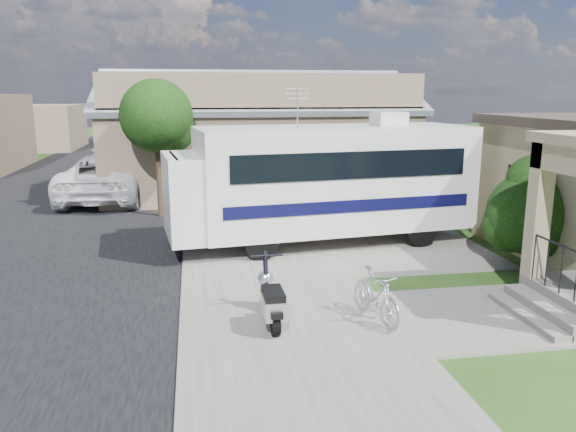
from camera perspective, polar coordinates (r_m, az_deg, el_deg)
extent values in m
plane|color=#1B3C10|center=(11.29, 4.68, -9.10)|extent=(120.00, 120.00, 0.00)
cube|color=black|center=(21.15, -22.67, 0.25)|extent=(9.00, 80.00, 0.02)
cube|color=#5C5A53|center=(20.64, -4.84, 0.96)|extent=(4.00, 80.00, 0.06)
cube|color=#5C5A53|center=(15.78, 5.97, -2.71)|extent=(7.00, 6.00, 0.05)
cube|color=#5C5A53|center=(11.52, 20.78, -9.33)|extent=(4.00, 3.00, 0.05)
cube|color=black|center=(15.40, 22.40, 2.41)|extent=(0.04, 1.10, 1.20)
cube|color=#5C5A53|center=(11.60, 24.61, -8.80)|extent=(0.40, 2.16, 0.32)
cube|color=#5C5A53|center=(11.44, 23.10, -9.38)|extent=(0.35, 2.16, 0.16)
cube|color=#95835E|center=(12.17, 24.13, 0.51)|extent=(0.35, 0.35, 2.70)
cylinder|color=black|center=(11.38, 26.22, -2.79)|extent=(0.04, 1.70, 0.04)
cube|color=brown|center=(24.42, -3.36, 6.98)|extent=(12.00, 8.00, 3.60)
cube|color=slate|center=(22.31, -2.86, 12.51)|extent=(12.50, 4.40, 1.78)
cube|color=slate|center=(26.29, -3.91, 12.49)|extent=(12.50, 4.40, 1.78)
cube|color=slate|center=(24.31, -3.45, 14.15)|extent=(12.50, 0.50, 0.22)
cube|color=brown|center=(20.43, -2.21, 12.51)|extent=(11.76, 0.20, 1.30)
cube|color=brown|center=(45.93, -25.45, 8.14)|extent=(8.00, 7.00, 3.20)
cylinder|color=black|center=(19.37, -12.98, 4.56)|extent=(0.20, 0.20, 3.15)
sphere|color=black|center=(19.21, -13.24, 9.88)|extent=(2.40, 2.40, 2.40)
sphere|color=black|center=(19.41, -11.95, 8.64)|extent=(1.68, 1.68, 1.68)
cylinder|color=black|center=(29.29, -11.91, 7.35)|extent=(0.20, 0.20, 3.29)
sphere|color=black|center=(29.19, -12.08, 11.02)|extent=(2.40, 2.40, 2.40)
sphere|color=black|center=(29.39, -11.23, 10.15)|extent=(1.68, 1.68, 1.68)
cylinder|color=black|center=(38.27, -11.41, 8.32)|extent=(0.20, 0.20, 3.01)
sphere|color=black|center=(38.19, -11.53, 10.89)|extent=(2.40, 2.40, 2.40)
sphere|color=black|center=(38.39, -10.88, 10.28)|extent=(1.68, 1.68, 1.68)
cube|color=silver|center=(15.48, 4.71, 3.94)|extent=(7.68, 3.52, 2.75)
cube|color=silver|center=(14.58, -10.65, 1.97)|extent=(1.14, 2.60, 2.12)
cube|color=black|center=(14.47, -11.49, 4.19)|extent=(0.33, 2.24, 0.95)
cube|color=black|center=(14.19, 6.69, 5.14)|extent=(6.26, 0.79, 0.69)
cube|color=black|center=(16.67, 3.07, 6.30)|extent=(6.26, 0.79, 0.69)
cube|color=black|center=(14.36, 6.58, 1.00)|extent=(6.62, 0.82, 0.32)
cube|color=black|center=(16.81, 3.03, 2.75)|extent=(6.62, 0.82, 0.32)
cube|color=silver|center=(15.97, 10.21, 9.70)|extent=(0.93, 0.84, 0.37)
cylinder|color=#B5B6BE|center=(14.97, 0.98, 11.02)|extent=(0.04, 0.04, 1.06)
cylinder|color=black|center=(13.98, -2.78, -2.73)|extent=(0.88, 0.40, 0.85)
cylinder|color=black|center=(16.18, -4.74, -0.64)|extent=(0.88, 0.40, 0.85)
cylinder|color=black|center=(15.60, 13.30, -1.44)|extent=(0.88, 0.40, 0.85)
cylinder|color=black|center=(17.60, 9.57, 0.30)|extent=(0.88, 0.40, 0.85)
cylinder|color=black|center=(14.84, 23.00, -3.15)|extent=(0.16, 0.16, 0.80)
sphere|color=black|center=(14.64, 23.30, 0.24)|extent=(2.00, 2.00, 2.00)
sphere|color=black|center=(15.03, 24.10, 2.02)|extent=(1.60, 1.60, 1.60)
sphere|color=black|center=(14.70, 21.80, -0.77)|extent=(1.40, 1.40, 1.40)
sphere|color=black|center=(14.59, 24.45, -1.51)|extent=(1.20, 1.20, 1.20)
sphere|color=black|center=(14.50, 23.57, 3.33)|extent=(1.20, 1.20, 1.20)
cylinder|color=black|center=(9.77, -1.32, -10.68)|extent=(0.14, 0.49, 0.49)
cylinder|color=black|center=(10.89, -2.28, -8.18)|extent=(0.14, 0.49, 0.49)
cube|color=#B5B6BE|center=(10.25, -1.79, -9.13)|extent=(0.34, 0.61, 0.09)
cube|color=#B5B6BE|center=(9.78, -1.42, -9.23)|extent=(0.38, 0.61, 0.33)
cube|color=black|center=(9.75, -1.48, -7.90)|extent=(0.34, 0.67, 0.13)
cube|color=black|center=(9.54, -1.17, -9.97)|extent=(0.20, 0.22, 0.11)
cylinder|color=black|center=(10.67, -2.25, -6.09)|extent=(0.09, 0.38, 0.93)
sphere|color=#B5B6BE|center=(10.77, -2.30, -6.35)|extent=(0.31, 0.31, 0.31)
sphere|color=black|center=(10.85, -2.36, -6.20)|extent=(0.13, 0.13, 0.13)
cylinder|color=black|center=(10.46, -2.20, -4.04)|extent=(0.61, 0.04, 0.04)
cube|color=black|center=(10.84, -2.29, -7.52)|extent=(0.16, 0.31, 0.07)
imported|color=#B5B6BE|center=(10.43, 8.92, -8.28)|extent=(0.78, 1.64, 0.95)
imported|color=white|center=(23.12, -17.70, 3.84)|extent=(3.39, 6.63, 1.79)
imported|color=white|center=(30.55, -16.64, 5.91)|extent=(3.13, 6.47, 1.82)
cylinder|color=#14661D|center=(12.38, 22.34, -7.57)|extent=(0.43, 0.43, 0.19)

